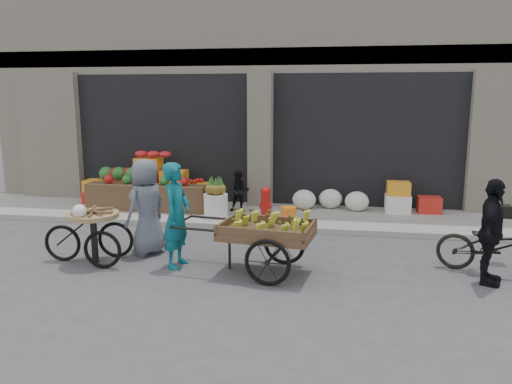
% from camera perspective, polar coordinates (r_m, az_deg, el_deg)
% --- Properties ---
extents(ground, '(80.00, 80.00, 0.00)m').
position_cam_1_polar(ground, '(7.41, -5.90, -10.55)').
color(ground, '#424244').
rests_on(ground, ground).
extents(sidewalk, '(18.00, 2.20, 0.12)m').
position_cam_1_polar(sidewalk, '(11.21, -0.24, -2.70)').
color(sidewalk, gray).
rests_on(sidewalk, ground).
extents(building, '(14.00, 6.45, 7.00)m').
position_cam_1_polar(building, '(14.80, 2.50, 13.53)').
color(building, beige).
rests_on(building, ground).
extents(fruit_display, '(3.10, 1.12, 1.24)m').
position_cam_1_polar(fruit_display, '(12.02, -11.73, 0.98)').
color(fruit_display, red).
rests_on(fruit_display, sidewalk).
extents(pineapple_bin, '(0.52, 0.52, 0.50)m').
position_cam_1_polar(pineapple_bin, '(10.82, -4.62, -1.55)').
color(pineapple_bin, silver).
rests_on(pineapple_bin, sidewalk).
extents(fire_hydrant, '(0.22, 0.22, 0.71)m').
position_cam_1_polar(fire_hydrant, '(10.53, 1.11, -1.13)').
color(fire_hydrant, '#A5140F').
rests_on(fire_hydrant, sidewalk).
extents(orange_bucket, '(0.32, 0.32, 0.30)m').
position_cam_1_polar(orange_bucket, '(10.47, 3.77, -2.53)').
color(orange_bucket, orange).
rests_on(orange_bucket, sidewalk).
extents(right_bay_goods, '(3.35, 0.60, 0.70)m').
position_cam_1_polar(right_bay_goods, '(11.58, 13.14, -0.79)').
color(right_bay_goods, silver).
rests_on(right_bay_goods, sidewalk).
extents(seated_person, '(0.51, 0.43, 0.93)m').
position_cam_1_polar(seated_person, '(11.26, -1.90, 0.09)').
color(seated_person, black).
rests_on(seated_person, sidewalk).
extents(banana_cart, '(2.46, 1.25, 0.99)m').
position_cam_1_polar(banana_cart, '(7.64, 0.87, -4.17)').
color(banana_cart, brown).
rests_on(banana_cart, ground).
extents(vendor_woman, '(0.46, 0.65, 1.69)m').
position_cam_1_polar(vendor_woman, '(8.02, -9.06, -2.63)').
color(vendor_woman, '#0D5C69').
rests_on(vendor_woman, ground).
extents(tricycle_cart, '(1.44, 0.90, 0.95)m').
position_cam_1_polar(tricycle_cart, '(8.59, -18.11, -4.05)').
color(tricycle_cart, '#9E7F51').
rests_on(tricycle_cart, ground).
extents(vendor_grey, '(0.83, 0.96, 1.66)m').
position_cam_1_polar(vendor_grey, '(8.76, -12.41, -1.67)').
color(vendor_grey, slate).
rests_on(vendor_grey, ground).
extents(bicycle, '(1.82, 1.14, 0.90)m').
position_cam_1_polar(bicycle, '(8.46, 25.71, -5.65)').
color(bicycle, black).
rests_on(bicycle, ground).
extents(cyclist, '(0.66, 0.99, 1.56)m').
position_cam_1_polar(cyclist, '(7.95, 25.28, -4.18)').
color(cyclist, black).
rests_on(cyclist, ground).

